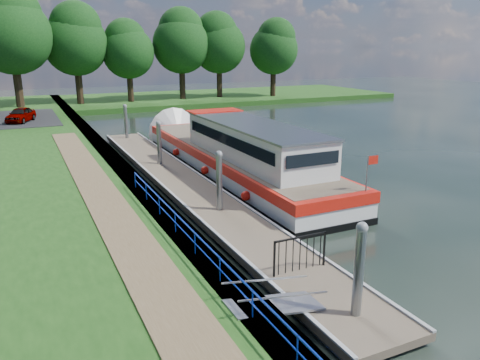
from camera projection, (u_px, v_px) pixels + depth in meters
name	position (u px, v px, depth m)	size (l,w,h in m)	color
ground	(343.00, 318.00, 12.66)	(160.00, 160.00, 0.00)	black
bank_edge	(126.00, 179.00, 24.52)	(1.10, 90.00, 0.78)	#473D2D
far_bank	(175.00, 99.00, 62.68)	(60.00, 18.00, 0.60)	#1A4112
footpath	(117.00, 220.00, 17.57)	(1.60, 40.00, 0.05)	brown
blue_fence	(206.00, 250.00, 13.77)	(0.04, 18.04, 0.72)	#0C2DBF
pontoon	(185.00, 187.00, 23.90)	(2.50, 30.00, 0.56)	brown
mooring_piles	(184.00, 166.00, 23.60)	(0.30, 27.30, 3.55)	gray
gangway	(274.00, 304.00, 12.16)	(2.58, 1.00, 0.92)	#A5A8AD
gate_panel	(300.00, 248.00, 14.26)	(1.85, 0.05, 1.15)	black
barge	(230.00, 153.00, 27.22)	(4.36, 21.15, 4.78)	black
horizon_trees	(64.00, 39.00, 52.07)	(54.38, 10.03, 12.87)	#332316
car_a	(21.00, 115.00, 40.08)	(1.48, 3.69, 1.26)	#999999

